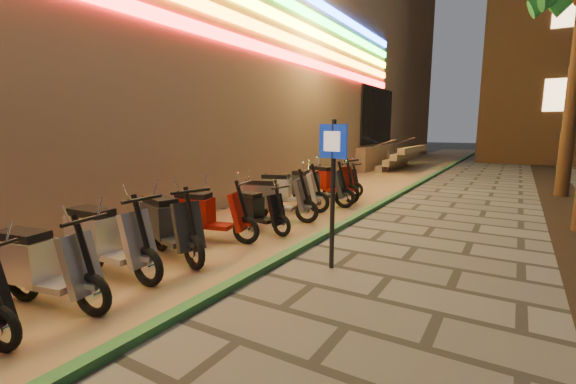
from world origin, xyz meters
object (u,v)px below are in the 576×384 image
Objects in this scene: scooter_7 at (206,214)px; scooter_10 at (286,191)px; scooter_9 at (272,198)px; scooter_13 at (338,180)px; pedestrian_sign at (333,174)px; scooter_11 at (314,186)px; scooter_4 at (40,265)px; scooter_5 at (105,239)px; scooter_12 at (328,181)px; scooter_6 at (168,224)px; scooter_8 at (256,210)px.

scooter_10 is at bearing 76.83° from scooter_7.
scooter_7 is 0.97× the size of scooter_9.
scooter_13 is at bearing 78.44° from scooter_9.
scooter_11 is (-2.42, 4.18, -0.92)m from pedestrian_sign.
scooter_7 is 6.17m from scooter_13.
scooter_10 reaches higher than scooter_4.
scooter_5 is at bearing -78.26° from scooter_13.
scooter_5 is 7.24m from scooter_12.
scooter_7 is 1.12× the size of scooter_13.
scooter_8 is (0.31, 2.10, -0.10)m from scooter_6.
scooter_9 is at bearing 111.23° from scooter_8.
pedestrian_sign is 1.26× the size of scooter_11.
pedestrian_sign is 6.88m from scooter_13.
scooter_10 is 1.08m from scooter_11.
scooter_7 is (0.05, 2.09, -0.03)m from scooter_5.
scooter_5 reaches higher than scooter_11.
scooter_12 is (0.22, 7.24, 0.01)m from scooter_5.
scooter_7 is (-2.67, 0.11, -0.95)m from pedestrian_sign.
scooter_13 is at bearing 102.53° from scooter_8.
scooter_10 is at bearing 111.39° from scooter_8.
scooter_5 is at bearing -130.14° from pedestrian_sign.
scooter_9 is (-2.49, 2.13, -0.93)m from pedestrian_sign.
scooter_12 is at bearing 74.02° from scooter_7.
scooter_13 is at bearing 70.36° from scooter_10.
scooter_6 reaches higher than scooter_8.
scooter_5 is at bearing -79.88° from scooter_6.
scooter_12 is (-2.50, 5.27, -0.91)m from pedestrian_sign.
scooter_10 is at bearing 144.68° from pedestrian_sign.
scooter_10 is (-0.23, 1.02, 0.01)m from scooter_9.
scooter_9 is 0.98× the size of scooter_11.
pedestrian_sign is 1.24× the size of scooter_12.
scooter_11 is at bearing -69.87° from scooter_12.
scooter_11 is 0.99× the size of scooter_12.
scooter_7 is at bearing -78.04° from scooter_13.
scooter_4 is 5.13m from scooter_9.
scooter_5 is 0.99× the size of scooter_12.
scooter_10 is 3.14m from scooter_13.
scooter_10 is at bearing -117.12° from scooter_11.
scooter_9 is 4.15m from scooter_13.
scooter_13 is (-0.14, 9.28, -0.05)m from scooter_4.
scooter_12 is at bearing 86.45° from scooter_5.
pedestrian_sign is 4.92m from scooter_11.
scooter_8 is 0.82× the size of scooter_11.
pedestrian_sign reaches higher than scooter_9.
scooter_9 is (-0.00, 5.13, 0.02)m from scooter_4.
scooter_11 reaches higher than scooter_4.
scooter_13 is (-0.20, 2.10, -0.09)m from scooter_11.
pedestrian_sign is 1.54× the size of scooter_8.
pedestrian_sign is at bearing -67.04° from scooter_10.
scooter_10 is (-0.05, 3.04, 0.03)m from scooter_7.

